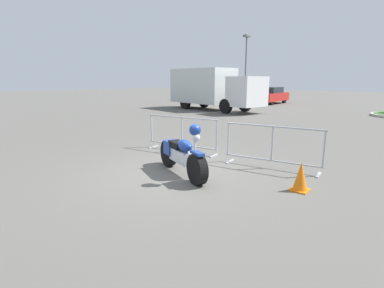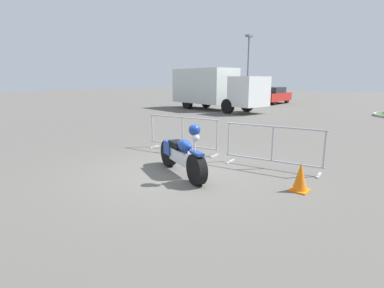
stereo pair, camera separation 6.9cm
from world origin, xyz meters
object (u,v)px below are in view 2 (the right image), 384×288
crowd_barrier_near (182,134)px  parked_car_maroon (226,94)px  traffic_cone (300,177)px  street_lamp (248,60)px  parked_car_black (247,95)px  box_truck (213,87)px  parked_car_red (273,95)px  crowd_barrier_far (272,146)px  motorcycle (181,154)px

crowd_barrier_near → parked_car_maroon: parked_car_maroon is taller
traffic_cone → street_lamp: size_ratio=0.10×
parked_car_black → street_lamp: street_lamp is taller
box_truck → parked_car_red: size_ratio=1.78×
crowd_barrier_far → parked_car_red: 21.56m
crowd_barrier_far → parked_car_maroon: (-14.15, 20.16, 0.13)m
crowd_barrier_near → parked_car_maroon: 23.09m
street_lamp → crowd_barrier_near: bearing=-67.9°
crowd_barrier_near → traffic_cone: 4.15m
parked_car_red → street_lamp: (-0.50, -4.03, 2.94)m
crowd_barrier_far → box_truck: box_truck is taller
crowd_barrier_near → street_lamp: (-6.35, 15.67, 3.15)m
crowd_barrier_far → box_truck: bearing=130.5°
box_truck → parked_car_black: size_ratio=1.91×
box_truck → parked_car_black: 8.58m
parked_car_red → street_lamp: bearing=173.2°
box_truck → parked_car_red: (1.01, 8.29, -0.86)m
parked_car_maroon → parked_car_black: size_ratio=0.96×
parked_car_maroon → parked_car_black: bearing=-97.8°
parked_car_black → parked_car_red: parked_car_red is taller
parked_car_maroon → crowd_barrier_far: bearing=-144.6°
parked_car_maroon → parked_car_red: bearing=-94.5°
motorcycle → parked_car_red: bearing=134.0°
box_truck → street_lamp: size_ratio=1.41×
crowd_barrier_far → box_truck: (-9.75, 11.41, 1.08)m
crowd_barrier_far → parked_car_black: 22.85m
motorcycle → traffic_cone: motorcycle is taller
crowd_barrier_near → street_lamp: 17.20m
motorcycle → street_lamp: street_lamp is taller
crowd_barrier_far → traffic_cone: crowd_barrier_far is taller
crowd_barrier_near → parked_car_red: 20.55m
parked_car_black → street_lamp: bearing=-151.5°
crowd_barrier_near → street_lamp: bearing=112.1°
street_lamp → box_truck: bearing=-96.8°
parked_car_maroon → box_truck: bearing=-153.0°
parked_car_black → box_truck: bearing=-168.3°
box_truck → crowd_barrier_near: bearing=-47.2°
box_truck → traffic_cone: size_ratio=13.55×
motorcycle → traffic_cone: size_ratio=3.58×
motorcycle → box_truck: box_truck is taller
motorcycle → crowd_barrier_near: bearing=155.0°
parked_car_maroon → parked_car_red: parked_car_red is taller
crowd_barrier_near → crowd_barrier_far: (2.90, 0.00, 0.00)m
parked_car_black → street_lamp: size_ratio=0.74×
crowd_barrier_far → traffic_cone: (1.09, -1.11, -0.27)m
crowd_barrier_near → parked_car_red: size_ratio=0.55×
traffic_cone → parked_car_black: bearing=121.0°
parked_car_maroon → parked_car_red: (5.40, -0.46, 0.08)m
crowd_barrier_near → box_truck: box_truck is taller
parked_car_black → parked_car_red: bearing=-91.2°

